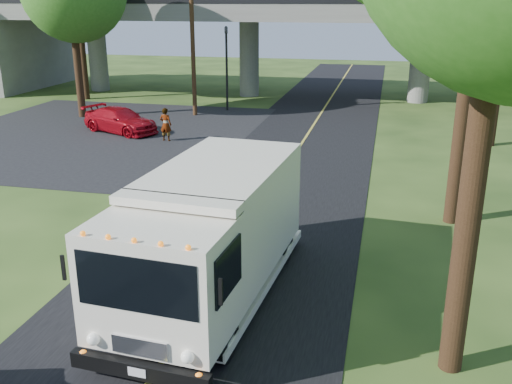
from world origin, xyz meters
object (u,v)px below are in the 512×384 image
(traffic_signal, at_px, (227,60))
(pedestrian, at_px, (166,125))
(step_van, at_px, (211,232))
(red_sedan, at_px, (120,120))
(utility_pole, at_px, (193,38))

(traffic_signal, relative_size, pedestrian, 3.09)
(pedestrian, bearing_deg, step_van, 121.25)
(step_van, distance_m, red_sedan, 18.93)
(utility_pole, xyz_separation_m, pedestrian, (0.76, -6.71, -3.75))
(red_sedan, xyz_separation_m, pedestrian, (3.10, -1.32, 0.19))
(step_van, distance_m, pedestrian, 16.27)
(pedestrian, bearing_deg, traffic_signal, -88.88)
(step_van, bearing_deg, traffic_signal, 109.05)
(utility_pole, height_order, pedestrian, utility_pole)
(traffic_signal, height_order, utility_pole, utility_pole)
(step_van, height_order, pedestrian, step_van)
(red_sedan, relative_size, pedestrian, 2.67)
(utility_pole, distance_m, step_van, 22.93)
(utility_pole, xyz_separation_m, red_sedan, (-2.34, -5.39, -3.94))
(red_sedan, bearing_deg, step_van, -125.69)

